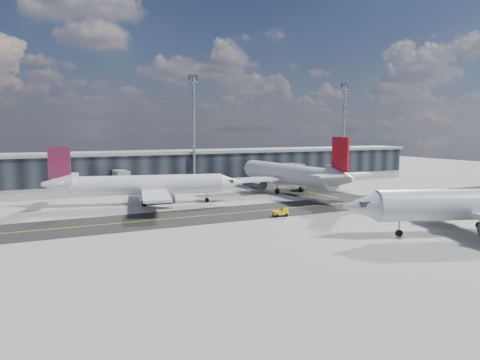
{
  "coord_description": "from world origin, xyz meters",
  "views": [
    {
      "loc": [
        -44.76,
        -68.65,
        14.54
      ],
      "look_at": [
        -5.13,
        10.44,
        5.0
      ],
      "focal_mm": 35.0,
      "sensor_mm": 36.0,
      "label": 1
    }
  ],
  "objects_px": {
    "baggage_tug": "(282,212)",
    "airliner_af": "(146,185)",
    "airliner_redtail": "(288,174)",
    "service_van": "(307,181)"
  },
  "relations": [
    {
      "from": "baggage_tug",
      "to": "airliner_af",
      "type": "bearing_deg",
      "value": -136.83
    },
    {
      "from": "airliner_redtail",
      "to": "service_van",
      "type": "xyz_separation_m",
      "value": [
        13.96,
        12.43,
        -3.63
      ]
    },
    {
      "from": "airliner_af",
      "to": "service_van",
      "type": "xyz_separation_m",
      "value": [
        48.06,
        14.29,
        -3.05
      ]
    },
    {
      "from": "airliner_af",
      "to": "service_van",
      "type": "height_order",
      "value": "airliner_af"
    },
    {
      "from": "airliner_af",
      "to": "baggage_tug",
      "type": "height_order",
      "value": "airliner_af"
    },
    {
      "from": "baggage_tug",
      "to": "service_van",
      "type": "height_order",
      "value": "baggage_tug"
    },
    {
      "from": "service_van",
      "to": "airliner_af",
      "type": "bearing_deg",
      "value": -166.14
    },
    {
      "from": "airliner_af",
      "to": "service_van",
      "type": "distance_m",
      "value": 50.23
    },
    {
      "from": "airliner_redtail",
      "to": "service_van",
      "type": "relative_size",
      "value": 8.65
    },
    {
      "from": "airliner_redtail",
      "to": "service_van",
      "type": "height_order",
      "value": "airliner_redtail"
    }
  ]
}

